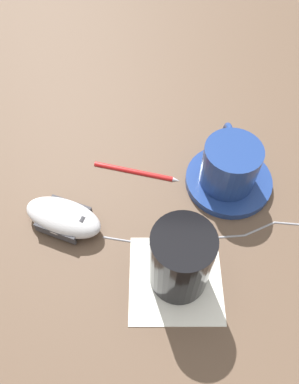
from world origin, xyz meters
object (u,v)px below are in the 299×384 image
coffee_cup (230,164)px  drinking_glass (181,260)px  saucer (228,181)px  pen (136,171)px  computer_mouse (63,217)px

coffee_cup → drinking_glass: bearing=65.6°
saucer → drinking_glass: (0.08, 0.16, 0.05)m
coffee_cup → pen: (0.15, -0.01, -0.05)m
coffee_cup → drinking_glass: (0.07, 0.16, 0.01)m
coffee_cup → computer_mouse: (0.25, 0.09, -0.03)m
saucer → computer_mouse: (0.25, 0.09, 0.01)m
saucer → pen: bearing=-5.4°
saucer → drinking_glass: 0.19m
drinking_glass → saucer: bearing=-115.8°
drinking_glass → pen: size_ratio=0.78×
coffee_cup → computer_mouse: bearing=19.8°
pen → drinking_glass: bearing=111.6°
saucer → drinking_glass: size_ratio=1.22×
coffee_cup → pen: coffee_cup is taller
saucer → drinking_glass: drinking_glass is taller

